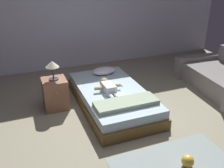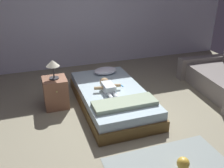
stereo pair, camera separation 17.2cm
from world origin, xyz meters
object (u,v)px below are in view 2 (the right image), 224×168
(toothbrush, at_px, (121,85))
(lamp, at_px, (53,65))
(bed, at_px, (112,98))
(nightstand, at_px, (56,93))
(toy_ball, at_px, (183,163))
(baby, at_px, (108,87))
(pillow, at_px, (105,71))

(toothbrush, bearing_deg, lamp, 168.81)
(bed, distance_m, toothbrush, 0.29)
(nightstand, distance_m, toy_ball, 2.44)
(bed, relative_size, toy_ball, 13.15)
(bed, bearing_deg, lamp, 161.36)
(baby, height_order, lamp, lamp)
(bed, distance_m, lamp, 1.17)
(pillow, distance_m, toothbrush, 0.63)
(bed, xyz_separation_m, lamp, (-0.94, 0.32, 0.63))
(bed, relative_size, pillow, 4.55)
(bed, distance_m, toy_ball, 1.80)
(bed, relative_size, baby, 3.29)
(pillow, xyz_separation_m, baby, (-0.19, -0.73, 0.00))
(pillow, xyz_separation_m, lamp, (-1.04, -0.39, 0.39))
(bed, distance_m, pillow, 0.75)
(nightstand, bearing_deg, bed, -18.64)
(pillow, distance_m, toy_ball, 2.50)
(nightstand, bearing_deg, toothbrush, -11.18)
(bed, height_order, baby, baby)
(baby, bearing_deg, pillow, 75.30)
(lamp, distance_m, toy_ball, 2.53)
(baby, distance_m, lamp, 0.99)
(toothbrush, relative_size, toy_ball, 0.83)
(pillow, distance_m, baby, 0.76)
(baby, xyz_separation_m, lamp, (-0.85, 0.34, 0.39))
(bed, distance_m, baby, 0.26)
(baby, height_order, toy_ball, baby)
(lamp, bearing_deg, nightstand, -90.00)
(bed, relative_size, nightstand, 3.87)
(pillow, height_order, toothbrush, pillow)
(pillow, relative_size, baby, 0.72)
(nightstand, bearing_deg, lamp, 90.00)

